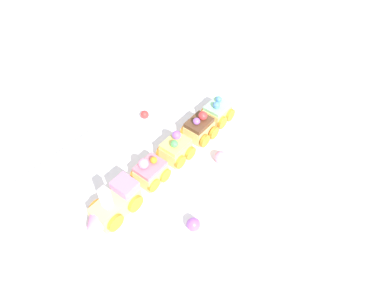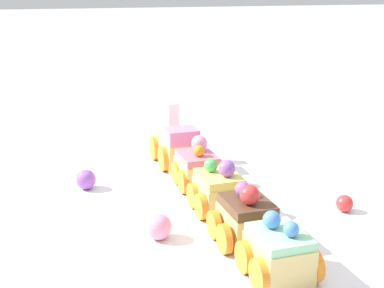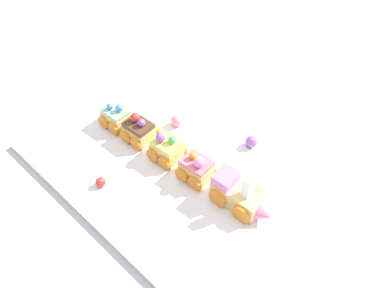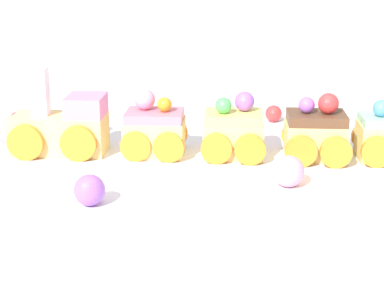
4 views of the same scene
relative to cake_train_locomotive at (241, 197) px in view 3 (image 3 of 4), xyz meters
name	(u,v)px [view 3 (image 3 of 4)]	position (x,y,z in m)	size (l,w,h in m)	color
ground_plane	(188,162)	(-0.15, 0.02, -0.04)	(10.00, 10.00, 0.00)	#B2B2B7
display_board	(188,160)	(-0.15, 0.02, -0.03)	(0.63, 0.47, 0.01)	white
cake_train_locomotive	(241,197)	(0.00, 0.00, 0.00)	(0.12, 0.06, 0.09)	#E5C675
cake_car_strawberry	(197,169)	(-0.11, 0.00, 0.00)	(0.07, 0.06, 0.07)	#E5C675
cake_car_lemon	(167,149)	(-0.19, -0.01, 0.00)	(0.07, 0.06, 0.07)	#E5C675
cake_car_chocolate	(139,131)	(-0.27, -0.01, 0.00)	(0.07, 0.06, 0.07)	#E5C675
cake_car_mint	(117,117)	(-0.34, -0.01, 0.00)	(0.07, 0.06, 0.06)	#E5C675
gumball_pink	(177,121)	(-0.24, 0.08, -0.01)	(0.03, 0.03, 0.03)	pink
gumball_purple	(251,142)	(-0.08, 0.14, -0.01)	(0.03, 0.03, 0.03)	#9956C6
gumball_red	(101,182)	(-0.23, -0.15, -0.01)	(0.02, 0.02, 0.02)	red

